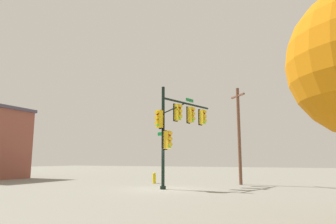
% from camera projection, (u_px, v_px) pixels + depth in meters
% --- Properties ---
extents(ground_plane, '(120.00, 120.00, 0.00)m').
position_uv_depth(ground_plane, '(163.00, 189.00, 18.41)').
color(ground_plane, gray).
extents(signal_pole_assembly, '(5.77, 2.01, 6.45)m').
position_uv_depth(signal_pole_assembly, '(178.00, 123.00, 20.13)').
color(signal_pole_assembly, black).
rests_on(signal_pole_assembly, ground_plane).
extents(utility_pole, '(1.41, 1.30, 7.21)m').
position_uv_depth(utility_pole, '(239.00, 133.00, 22.46)').
color(utility_pole, brown).
rests_on(utility_pole, ground_plane).
extents(fire_hydrant, '(0.33, 0.24, 0.83)m').
position_uv_depth(fire_hydrant, '(154.00, 178.00, 23.13)').
color(fire_hydrant, '#DEBD08').
rests_on(fire_hydrant, ground_plane).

